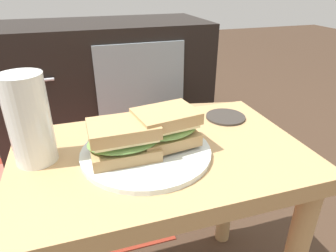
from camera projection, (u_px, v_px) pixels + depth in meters
side_table at (161, 187)px, 0.62m from camera, size 0.56×0.36×0.46m
tv_cabinet at (108, 84)px, 1.47m from camera, size 0.96×0.46×0.58m
area_rug at (8, 203)px, 1.12m from camera, size 1.09×0.70×0.01m
plate at (146, 152)px, 0.57m from camera, size 0.24×0.24×0.01m
sandwich_front at (124, 140)px, 0.53m from camera, size 0.13×0.09×0.07m
sandwich_back at (166, 126)px, 0.56m from camera, size 0.13×0.11×0.07m
beer_glass at (30, 122)px, 0.52m from camera, size 0.07×0.07×0.16m
coaster at (226, 117)px, 0.71m from camera, size 0.09×0.09×0.01m
paper_bag at (203, 148)px, 1.16m from camera, size 0.26×0.19×0.34m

